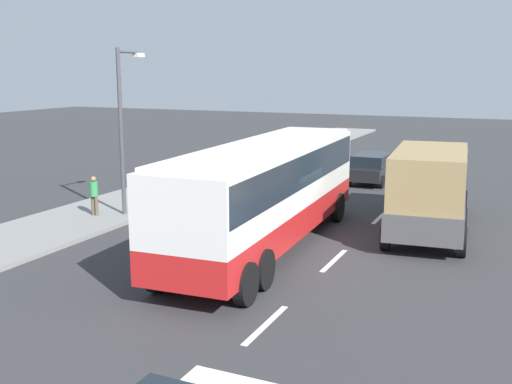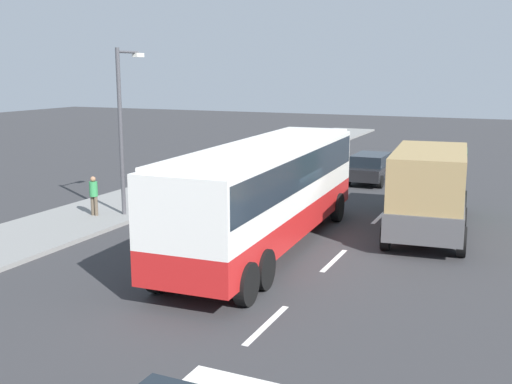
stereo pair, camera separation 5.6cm
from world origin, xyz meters
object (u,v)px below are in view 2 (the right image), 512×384
at_px(cargo_truck, 430,186).
at_px(street_lamp, 123,120).
at_px(coach_bus, 267,184).
at_px(car_black_sedan, 372,167).
at_px(pedestrian_near_curb, 94,193).

xyz_separation_m(cargo_truck, street_lamp, (-2.67, 11.25, 2.19)).
xyz_separation_m(coach_bus, car_black_sedan, (13.40, -0.21, -1.35)).
bearing_deg(coach_bus, street_lamp, 72.98).
bearing_deg(coach_bus, cargo_truck, -47.92).
bearing_deg(cargo_truck, street_lamp, 97.95).
bearing_deg(pedestrian_near_curb, coach_bus, -97.95).
height_order(pedestrian_near_curb, street_lamp, street_lamp).
xyz_separation_m(car_black_sedan, pedestrian_near_curb, (-12.47, 7.94, 0.24)).
height_order(cargo_truck, pedestrian_near_curb, cargo_truck).
relative_size(cargo_truck, street_lamp, 1.26).
height_order(coach_bus, pedestrian_near_curb, coach_bus).
distance_m(car_black_sedan, pedestrian_near_curb, 14.79).
relative_size(car_black_sedan, street_lamp, 0.73).
bearing_deg(coach_bus, pedestrian_near_curb, 80.52).
bearing_deg(pedestrian_near_curb, car_black_sedan, -33.60).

